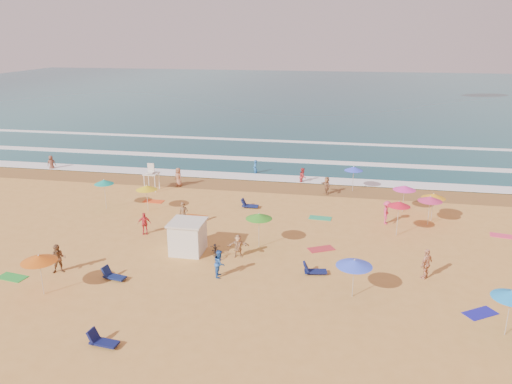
# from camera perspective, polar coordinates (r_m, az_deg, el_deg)

# --- Properties ---
(ground) EXTENTS (220.00, 220.00, 0.00)m
(ground) POSITION_cam_1_polar(r_m,az_deg,el_deg) (34.67, -2.73, -5.31)
(ground) COLOR gold
(ground) RESTS_ON ground
(ocean) EXTENTS (220.00, 140.00, 0.18)m
(ocean) POSITION_cam_1_polar(r_m,az_deg,el_deg) (116.03, 7.00, 10.99)
(ocean) COLOR #0C4756
(ocean) RESTS_ON ground
(wet_sand) EXTENTS (220.00, 220.00, 0.00)m
(wet_sand) POSITION_cam_1_polar(r_m,az_deg,el_deg) (46.18, 0.83, 0.71)
(wet_sand) COLOR olive
(wet_sand) RESTS_ON ground
(surf_foam) EXTENTS (200.00, 18.70, 0.05)m
(surf_foam) POSITION_cam_1_polar(r_m,az_deg,el_deg) (54.54, 2.42, 3.49)
(surf_foam) COLOR white
(surf_foam) RESTS_ON ground
(cabana) EXTENTS (2.00, 2.00, 2.00)m
(cabana) POSITION_cam_1_polar(r_m,az_deg,el_deg) (32.48, -7.80, -5.20)
(cabana) COLOR silver
(cabana) RESTS_ON ground
(cabana_roof) EXTENTS (2.20, 2.20, 0.12)m
(cabana_roof) POSITION_cam_1_polar(r_m,az_deg,el_deg) (32.08, -7.88, -3.45)
(cabana_roof) COLOR silver
(cabana_roof) RESTS_ON cabana
(bicycle) EXTENTS (1.05, 1.85, 0.92)m
(bicycle) POSITION_cam_1_polar(r_m,az_deg,el_deg) (31.91, -4.67, -6.58)
(bicycle) COLOR black
(bicycle) RESTS_ON ground
(lifeguard_stand) EXTENTS (1.20, 1.20, 2.10)m
(lifeguard_stand) POSITION_cam_1_polar(r_m,az_deg,el_deg) (45.62, -11.84, 1.47)
(lifeguard_stand) COLOR white
(lifeguard_stand) RESTS_ON ground
(beach_umbrellas) EXTENTS (58.49, 26.93, 0.75)m
(beach_umbrellas) POSITION_cam_1_polar(r_m,az_deg,el_deg) (32.95, -1.03, -2.56)
(beach_umbrellas) COLOR #CD2D65
(beach_umbrellas) RESTS_ON ground
(loungers) EXTENTS (60.63, 20.18, 0.34)m
(loungers) POSITION_cam_1_polar(r_m,az_deg,el_deg) (30.00, 8.14, -8.99)
(loungers) COLOR #102050
(loungers) RESTS_ON ground
(towels) EXTENTS (54.64, 18.53, 0.03)m
(towels) POSITION_cam_1_polar(r_m,az_deg,el_deg) (33.81, -4.26, -5.94)
(towels) COLOR red
(towels) RESTS_ON ground
(beachgoers) EXTENTS (38.51, 24.85, 2.09)m
(beachgoers) POSITION_cam_1_polar(r_m,az_deg,el_deg) (37.87, -6.30, -2.04)
(beachgoers) COLOR #E1386A
(beachgoers) RESTS_ON ground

